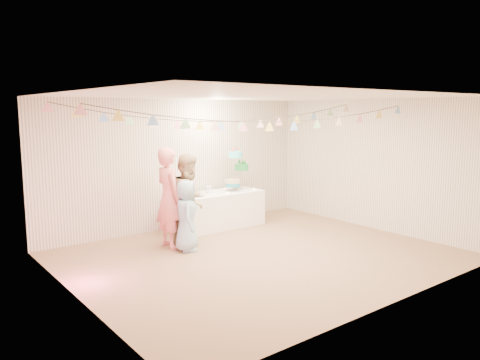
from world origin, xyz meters
TOP-DOWN VIEW (x-y plane):
  - floor at (0.00, 0.00)m, footprint 6.00×6.00m
  - ceiling at (0.00, 0.00)m, footprint 6.00×6.00m
  - back_wall at (0.00, 2.50)m, footprint 6.00×6.00m
  - front_wall at (0.00, -2.50)m, footprint 6.00×6.00m
  - left_wall at (-3.00, 0.00)m, footprint 5.00×5.00m
  - right_wall at (3.00, 0.00)m, footprint 5.00×5.00m
  - table at (0.54, 1.99)m, footprint 1.92×0.77m
  - cake_stand at (1.09, 2.04)m, footprint 0.75×0.44m
  - cake_bottom at (0.94, 1.98)m, footprint 0.31×0.31m
  - cake_middle at (1.27, 2.13)m, footprint 0.27×0.27m
  - cake_top_tier at (1.03, 2.01)m, footprint 0.25×0.25m
  - platter at (-0.00, 1.94)m, footprint 0.34×0.34m
  - posy at (0.36, 2.04)m, footprint 0.14×0.14m
  - person_adult_a at (-0.94, 1.34)m, footprint 0.44×0.65m
  - person_adult_b at (-0.57, 1.27)m, footprint 1.00×0.95m
  - person_child at (-0.81, 0.98)m, footprint 0.62×0.71m
  - bunting_back at (0.00, 1.10)m, footprint 5.60×1.10m
  - bunting_front at (0.00, -0.20)m, footprint 5.60×0.90m
  - tealight_0 at (-0.26, 1.84)m, footprint 0.04×0.04m
  - tealight_1 at (0.19, 2.17)m, footprint 0.04×0.04m
  - tealight_2 at (0.64, 1.77)m, footprint 0.04×0.04m
  - tealight_3 at (0.89, 2.21)m, footprint 0.04×0.04m
  - tealight_4 at (1.36, 1.81)m, footprint 0.04×0.04m

SIDE VIEW (x-z plane):
  - floor at x=0.00m, z-range 0.00..0.00m
  - table at x=0.54m, z-range 0.00..0.72m
  - person_child at x=-0.81m, z-range 0.00..1.22m
  - tealight_0 at x=-0.26m, z-range 0.72..0.75m
  - tealight_1 at x=0.19m, z-range 0.72..0.75m
  - tealight_2 at x=0.64m, z-range 0.72..0.75m
  - tealight_3 at x=0.89m, z-range 0.72..0.75m
  - tealight_4 at x=1.36m, z-range 0.72..0.75m
  - platter at x=0.00m, z-range 0.75..0.77m
  - person_adult_b at x=-0.57m, z-range 0.00..1.63m
  - posy at x=0.36m, z-range 0.75..0.91m
  - cake_bottom at x=0.94m, z-range 0.76..0.91m
  - person_adult_a at x=-0.94m, z-range 0.00..1.76m
  - cake_middle at x=1.27m, z-range 1.00..1.22m
  - cake_stand at x=1.09m, z-range 0.75..1.59m
  - back_wall at x=0.00m, z-range 1.30..1.30m
  - front_wall at x=0.00m, z-range 1.30..1.30m
  - left_wall at x=-3.00m, z-range 1.30..1.30m
  - right_wall at x=3.00m, z-range 1.30..1.30m
  - cake_top_tier at x=1.03m, z-range 1.28..1.47m
  - bunting_front at x=0.00m, z-range 2.14..2.50m
  - bunting_back at x=0.00m, z-range 2.15..2.55m
  - ceiling at x=0.00m, z-range 2.60..2.60m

